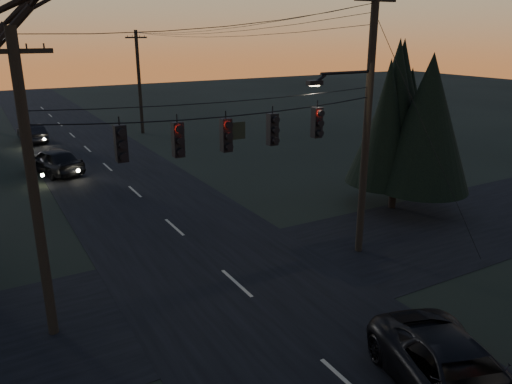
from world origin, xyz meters
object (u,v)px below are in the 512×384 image
utility_pole_right (358,251)px  sedan_oncoming_b (32,133)px  utility_pole_left (54,333)px  suv_near (458,379)px  evergreen_right (399,123)px  utility_pole_far_r (143,133)px  sedan_oncoming_a (53,161)px

utility_pole_right → sedan_oncoming_b: size_ratio=2.36×
utility_pole_left → sedan_oncoming_b: utility_pole_left is taller
utility_pole_left → suv_near: bearing=-45.3°
evergreen_right → suv_near: 14.39m
utility_pole_far_r → sedan_oncoming_b: (-8.70, 0.69, 0.70)m
evergreen_right → sedan_oncoming_a: 20.45m
suv_near → sedan_oncoming_b: bearing=114.7°
utility_pole_right → evergreen_right: (4.87, 3.15, 4.22)m
evergreen_right → suv_near: bearing=-128.4°
sedan_oncoming_b → utility_pole_far_r: bearing=169.3°
suv_near → sedan_oncoming_a: (-4.89, 25.85, 0.08)m
utility_pole_far_r → sedan_oncoming_b: bearing=175.4°
evergreen_right → sedan_oncoming_b: size_ratio=1.71×
suv_near → sedan_oncoming_b: (-4.89, 36.48, -0.03)m
evergreen_right → utility_pole_far_r: bearing=101.1°
evergreen_right → sedan_oncoming_a: size_ratio=1.53×
suv_near → sedan_oncoming_b: suv_near is taller
utility_pole_right → utility_pole_left: utility_pole_right is taller
utility_pole_far_r → evergreen_right: size_ratio=1.17×
utility_pole_left → sedan_oncoming_a: bearing=81.2°
utility_pole_far_r → evergreen_right: 25.67m
sedan_oncoming_a → utility_pole_right: bearing=96.4°
utility_pole_right → utility_pole_left: bearing=180.0°
utility_pole_left → evergreen_right: evergreen_right is taller
utility_pole_far_r → suv_near: 35.99m
sedan_oncoming_b → evergreen_right: bearing=111.8°
utility_pole_far_r → sedan_oncoming_b: 8.76m
utility_pole_right → utility_pole_far_r: (0.00, 28.00, 0.00)m
evergreen_right → sedan_oncoming_a: bearing=132.3°
utility_pole_far_r → sedan_oncoming_b: utility_pole_far_r is taller
utility_pole_right → sedan_oncoming_b: 29.99m
utility_pole_far_r → evergreen_right: evergreen_right is taller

